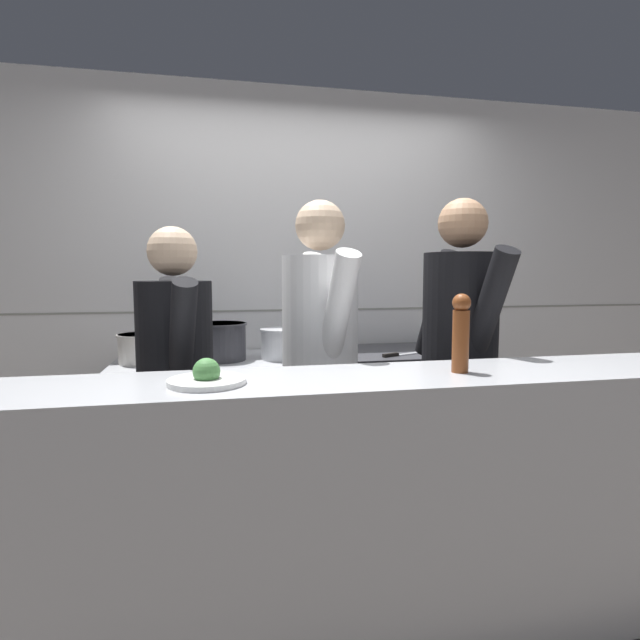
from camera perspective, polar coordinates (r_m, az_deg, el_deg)
name	(u,v)px	position (r m, az deg, el deg)	size (l,w,h in m)	color
ground_plane	(358,610)	(2.41, 4.39, -30.14)	(14.00, 14.00, 0.00)	#6B6056
wall_back_tiled	(300,287)	(3.37, -2.33, 3.74)	(8.00, 0.06, 2.60)	white
oven_range	(216,435)	(3.07, -11.84, -12.71)	(1.12, 0.71, 0.89)	#232326
prep_counter	(390,423)	(3.25, 8.05, -11.52)	(0.98, 0.65, 0.91)	#38383D
pass_counter	(363,523)	(1.90, 4.94, -22.11)	(2.66, 0.45, 1.05)	#B7BABF
stock_pot	(143,347)	(2.96, -19.60, -2.97)	(0.28, 0.28, 0.16)	beige
sauce_pot	(220,341)	(2.94, -11.37, -2.32)	(0.31, 0.31, 0.22)	#2D2D33
braising_pot	(281,343)	(2.92, -4.45, -2.63)	(0.25, 0.25, 0.18)	#B7BABF
chefs_knife	(404,354)	(3.00, 9.57, -3.84)	(0.38, 0.18, 0.02)	#B7BABF
plated_dish_main	(207,378)	(1.63, -12.83, -6.44)	(0.25, 0.25, 0.09)	white
pepper_mill	(461,331)	(1.82, 15.80, -1.25)	(0.06, 0.06, 0.28)	brown
chef_head_cook	(176,390)	(2.29, -16.13, -7.66)	(0.39, 0.70, 1.60)	black
chef_sous	(320,367)	(2.34, 0.01, -5.36)	(0.40, 0.76, 1.73)	black
chef_line	(459,362)	(2.50, 15.61, -4.63)	(0.39, 0.77, 1.75)	black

